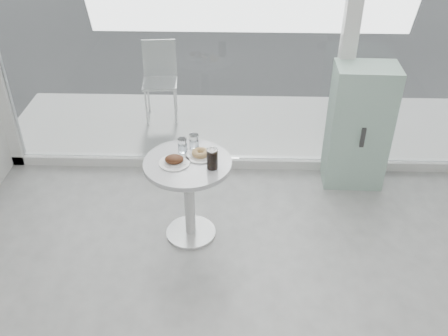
{
  "coord_description": "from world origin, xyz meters",
  "views": [
    {
      "loc": [
        -0.11,
        -1.44,
        2.98
      ],
      "look_at": [
        -0.2,
        1.7,
        0.85
      ],
      "focal_mm": 40.0,
      "sensor_mm": 36.0,
      "label": 1
    }
  ],
  "objects_px": {
    "mint_cabinet": "(359,127)",
    "main_table": "(189,184)",
    "patio_chair": "(160,75)",
    "cola_glass": "(212,159)",
    "water_tumbler_b": "(194,142)",
    "water_tumbler_a": "(183,146)",
    "plate_donut": "(200,154)",
    "plate_fritter": "(175,160)"
  },
  "relations": [
    {
      "from": "main_table",
      "to": "plate_fritter",
      "type": "height_order",
      "value": "plate_fritter"
    },
    {
      "from": "water_tumbler_a",
      "to": "cola_glass",
      "type": "relative_size",
      "value": 0.73
    },
    {
      "from": "plate_fritter",
      "to": "plate_donut",
      "type": "distance_m",
      "value": 0.23
    },
    {
      "from": "mint_cabinet",
      "to": "plate_fritter",
      "type": "distance_m",
      "value": 1.9
    },
    {
      "from": "patio_chair",
      "to": "water_tumbler_b",
      "type": "relative_size",
      "value": 7.25
    },
    {
      "from": "patio_chair",
      "to": "cola_glass",
      "type": "xyz_separation_m",
      "value": [
        0.74,
        -2.23,
        0.28
      ]
    },
    {
      "from": "main_table",
      "to": "water_tumbler_b",
      "type": "height_order",
      "value": "water_tumbler_b"
    },
    {
      "from": "mint_cabinet",
      "to": "plate_donut",
      "type": "height_order",
      "value": "mint_cabinet"
    },
    {
      "from": "water_tumbler_a",
      "to": "cola_glass",
      "type": "xyz_separation_m",
      "value": [
        0.26,
        -0.23,
        0.03
      ]
    },
    {
      "from": "main_table",
      "to": "plate_fritter",
      "type": "xyz_separation_m",
      "value": [
        -0.1,
        -0.03,
        0.25
      ]
    },
    {
      "from": "mint_cabinet",
      "to": "water_tumbler_a",
      "type": "bearing_deg",
      "value": -153.96
    },
    {
      "from": "water_tumbler_a",
      "to": "plate_donut",
      "type": "bearing_deg",
      "value": -22.05
    },
    {
      "from": "plate_donut",
      "to": "patio_chair",
      "type": "bearing_deg",
      "value": 106.98
    },
    {
      "from": "patio_chair",
      "to": "water_tumbler_b",
      "type": "xyz_separation_m",
      "value": [
        0.57,
        -1.94,
        0.25
      ]
    },
    {
      "from": "plate_fritter",
      "to": "mint_cabinet",
      "type": "bearing_deg",
      "value": 28.65
    },
    {
      "from": "patio_chair",
      "to": "plate_fritter",
      "type": "distance_m",
      "value": 2.23
    },
    {
      "from": "mint_cabinet",
      "to": "water_tumbler_b",
      "type": "height_order",
      "value": "mint_cabinet"
    },
    {
      "from": "main_table",
      "to": "plate_donut",
      "type": "relative_size",
      "value": 3.14
    },
    {
      "from": "plate_donut",
      "to": "mint_cabinet",
      "type": "bearing_deg",
      "value": 28.53
    },
    {
      "from": "plate_donut",
      "to": "water_tumbler_a",
      "type": "xyz_separation_m",
      "value": [
        -0.15,
        0.06,
        0.03
      ]
    },
    {
      "from": "patio_chair",
      "to": "plate_donut",
      "type": "xyz_separation_m",
      "value": [
        0.63,
        -2.06,
        0.22
      ]
    },
    {
      "from": "main_table",
      "to": "cola_glass",
      "type": "relative_size",
      "value": 4.54
    },
    {
      "from": "main_table",
      "to": "mint_cabinet",
      "type": "relative_size",
      "value": 0.62
    },
    {
      "from": "plate_fritter",
      "to": "water_tumbler_a",
      "type": "distance_m",
      "value": 0.18
    },
    {
      "from": "cola_glass",
      "to": "mint_cabinet",
      "type": "bearing_deg",
      "value": 35.39
    },
    {
      "from": "plate_fritter",
      "to": "cola_glass",
      "type": "bearing_deg",
      "value": -10.57
    },
    {
      "from": "main_table",
      "to": "water_tumbler_a",
      "type": "distance_m",
      "value": 0.32
    },
    {
      "from": "plate_fritter",
      "to": "plate_donut",
      "type": "xyz_separation_m",
      "value": [
        0.2,
        0.11,
        -0.01
      ]
    },
    {
      "from": "water_tumbler_a",
      "to": "water_tumbler_b",
      "type": "bearing_deg",
      "value": 35.14
    },
    {
      "from": "patio_chair",
      "to": "plate_fritter",
      "type": "relative_size",
      "value": 3.68
    },
    {
      "from": "water_tumbler_b",
      "to": "cola_glass",
      "type": "bearing_deg",
      "value": -60.23
    },
    {
      "from": "plate_fritter",
      "to": "water_tumbler_a",
      "type": "bearing_deg",
      "value": 74.98
    },
    {
      "from": "cola_glass",
      "to": "water_tumbler_a",
      "type": "bearing_deg",
      "value": 138.28
    },
    {
      "from": "plate_fritter",
      "to": "cola_glass",
      "type": "distance_m",
      "value": 0.31
    },
    {
      "from": "patio_chair",
      "to": "plate_donut",
      "type": "distance_m",
      "value": 2.17
    },
    {
      "from": "main_table",
      "to": "water_tumbler_b",
      "type": "xyz_separation_m",
      "value": [
        0.04,
        0.21,
        0.28
      ]
    },
    {
      "from": "main_table",
      "to": "plate_fritter",
      "type": "relative_size",
      "value": 3.09
    },
    {
      "from": "patio_chair",
      "to": "water_tumbler_a",
      "type": "height_order",
      "value": "patio_chair"
    },
    {
      "from": "water_tumbler_a",
      "to": "cola_glass",
      "type": "height_order",
      "value": "cola_glass"
    },
    {
      "from": "mint_cabinet",
      "to": "main_table",
      "type": "bearing_deg",
      "value": -149.02
    },
    {
      "from": "water_tumbler_a",
      "to": "cola_glass",
      "type": "distance_m",
      "value": 0.35
    },
    {
      "from": "plate_fritter",
      "to": "water_tumbler_b",
      "type": "height_order",
      "value": "water_tumbler_b"
    }
  ]
}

